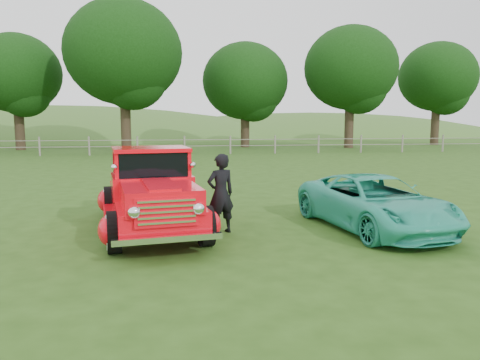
{
  "coord_description": "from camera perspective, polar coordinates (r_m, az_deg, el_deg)",
  "views": [
    {
      "loc": [
        -0.49,
        -8.6,
        2.39
      ],
      "look_at": [
        0.84,
        1.2,
        1.07
      ],
      "focal_mm": 35.0,
      "sensor_mm": 36.0,
      "label": 1
    }
  ],
  "objects": [
    {
      "name": "man",
      "position": [
        9.67,
        -2.38,
        -1.67
      ],
      "size": [
        0.71,
        0.59,
        1.66
      ],
      "primitive_type": "imported",
      "rotation": [
        0.0,
        0.0,
        3.52
      ],
      "color": "black",
      "rests_on": "ground"
    },
    {
      "name": "red_pickup",
      "position": [
        10.05,
        -10.76,
        -1.63
      ],
      "size": [
        2.8,
        5.2,
        1.78
      ],
      "rotation": [
        0.0,
        0.0,
        0.16
      ],
      "color": "black",
      "rests_on": "ground"
    },
    {
      "name": "tree_far_east",
      "position": [
        44.8,
        22.95,
        11.49
      ],
      "size": [
        6.6,
        6.6,
        8.86
      ],
      "color": "#302318",
      "rests_on": "ground"
    },
    {
      "name": "tree_mid_east",
      "position": [
        38.25,
        13.36,
        13.11
      ],
      "size": [
        7.2,
        7.2,
        9.44
      ],
      "color": "#302318",
      "rests_on": "ground"
    },
    {
      "name": "fence_line",
      "position": [
        30.65,
        -6.78,
        4.24
      ],
      "size": [
        48.0,
        0.12,
        1.2
      ],
      "color": "gray",
      "rests_on": "ground"
    },
    {
      "name": "tree_mid_west",
      "position": [
        38.49,
        -25.62,
        11.61
      ],
      "size": [
        6.4,
        6.4,
        8.46
      ],
      "color": "#302318",
      "rests_on": "ground"
    },
    {
      "name": "tree_near_east",
      "position": [
        38.1,
        0.63,
        11.94
      ],
      "size": [
        6.8,
        6.8,
        8.33
      ],
      "color": "#302318",
      "rests_on": "ground"
    },
    {
      "name": "ground",
      "position": [
        8.94,
        -4.32,
        -7.91
      ],
      "size": [
        140.0,
        140.0,
        0.0
      ],
      "primitive_type": "plane",
      "color": "#274813",
      "rests_on": "ground"
    },
    {
      "name": "distant_hills",
      "position": [
        68.51,
        -10.66,
        1.69
      ],
      "size": [
        116.0,
        60.0,
        18.0
      ],
      "color": "#355921",
      "rests_on": "ground"
    },
    {
      "name": "teal_sedan",
      "position": [
        10.42,
        16.12,
        -2.68
      ],
      "size": [
        2.62,
        4.44,
        1.16
      ],
      "primitive_type": "imported",
      "rotation": [
        0.0,
        0.0,
        0.18
      ],
      "color": "#2DB596",
      "rests_on": "ground"
    },
    {
      "name": "tree_near_west",
      "position": [
        34.06,
        -14.02,
        14.85
      ],
      "size": [
        8.0,
        8.0,
        10.42
      ],
      "color": "#302318",
      "rests_on": "ground"
    }
  ]
}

